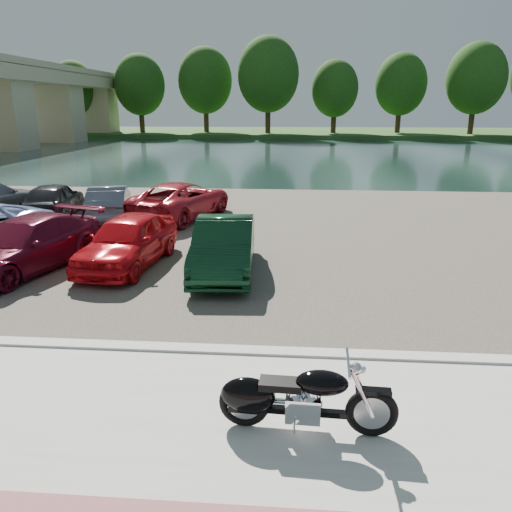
{
  "coord_description": "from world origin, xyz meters",
  "views": [
    {
      "loc": [
        0.97,
        -5.81,
        4.2
      ],
      "look_at": [
        0.16,
        4.44,
        1.1
      ],
      "focal_mm": 35.0,
      "sensor_mm": 36.0,
      "label": 1
    }
  ],
  "objects": [
    {
      "name": "ground",
      "position": [
        0.0,
        0.0,
        0.0
      ],
      "size": [
        200.0,
        200.0,
        0.0
      ],
      "primitive_type": "plane",
      "color": "#595447",
      "rests_on": "ground"
    },
    {
      "name": "promenade",
      "position": [
        0.0,
        -1.0,
        0.05
      ],
      "size": [
        60.0,
        6.0,
        0.1
      ],
      "primitive_type": "cube",
      "color": "beige",
      "rests_on": "ground"
    },
    {
      "name": "kerb",
      "position": [
        0.0,
        2.0,
        0.07
      ],
      "size": [
        60.0,
        0.3,
        0.14
      ],
      "primitive_type": "cube",
      "color": "beige",
      "rests_on": "ground"
    },
    {
      "name": "parking_lot",
      "position": [
        0.0,
        11.0,
        0.02
      ],
      "size": [
        60.0,
        18.0,
        0.04
      ],
      "primitive_type": "cube",
      "color": "#463F38",
      "rests_on": "ground"
    },
    {
      "name": "river",
      "position": [
        0.0,
        40.0,
        0.0
      ],
      "size": [
        120.0,
        40.0,
        0.0
      ],
      "primitive_type": "cube",
      "color": "#172927",
      "rests_on": "ground"
    },
    {
      "name": "far_bank",
      "position": [
        0.0,
        72.0,
        0.3
      ],
      "size": [
        120.0,
        24.0,
        0.6
      ],
      "primitive_type": "cube",
      "color": "#1F4217",
      "rests_on": "ground"
    },
    {
      "name": "far_trees",
      "position": [
        4.36,
        65.79,
        7.49
      ],
      "size": [
        70.25,
        10.68,
        12.52
      ],
      "color": "#332212",
      "rests_on": "far_bank"
    },
    {
      "name": "motorcycle",
      "position": [
        0.97,
        -0.12,
        0.56
      ],
      "size": [
        2.33,
        0.75,
        1.05
      ],
      "rotation": [
        0.0,
        0.0,
        -0.05
      ],
      "color": "black",
      "rests_on": "promenade"
    },
    {
      "name": "car_3",
      "position": [
        -6.03,
        6.22,
        0.72
      ],
      "size": [
        3.11,
        5.04,
        1.36
      ],
      "primitive_type": "imported",
      "rotation": [
        0.0,
        0.0,
        -0.28
      ],
      "color": "#5B0D21",
      "rests_on": "parking_lot"
    },
    {
      "name": "car_4",
      "position": [
        -3.49,
        6.8,
        0.74
      ],
      "size": [
        2.08,
        4.26,
        1.4
      ],
      "primitive_type": "imported",
      "rotation": [
        0.0,
        0.0,
        -0.11
      ],
      "color": "red",
      "rests_on": "parking_lot"
    },
    {
      "name": "car_5",
      "position": [
        -0.83,
        6.44,
        0.73
      ],
      "size": [
        1.73,
        4.3,
        1.39
      ],
      "primitive_type": "imported",
      "rotation": [
        0.0,
        0.0,
        0.06
      ],
      "color": "black",
      "rests_on": "parking_lot"
    },
    {
      "name": "car_8",
      "position": [
        -8.4,
        12.68,
        0.72
      ],
      "size": [
        2.21,
        4.18,
        1.36
      ],
      "primitive_type": "imported",
      "rotation": [
        0.0,
        0.0,
        3.3
      ],
      "color": "black",
      "rests_on": "parking_lot"
    },
    {
      "name": "car_9",
      "position": [
        -6.06,
        12.4,
        0.68
      ],
      "size": [
        2.31,
        4.13,
        1.29
      ],
      "primitive_type": "imported",
      "rotation": [
        0.0,
        0.0,
        3.4
      ],
      "color": "slate",
      "rests_on": "parking_lot"
    },
    {
      "name": "car_10",
      "position": [
        -3.42,
        12.92,
        0.73
      ],
      "size": [
        3.67,
        5.43,
        1.38
      ],
      "primitive_type": "imported",
      "rotation": [
        0.0,
        0.0,
        2.84
      ],
      "color": "#AC1C28",
      "rests_on": "parking_lot"
    }
  ]
}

